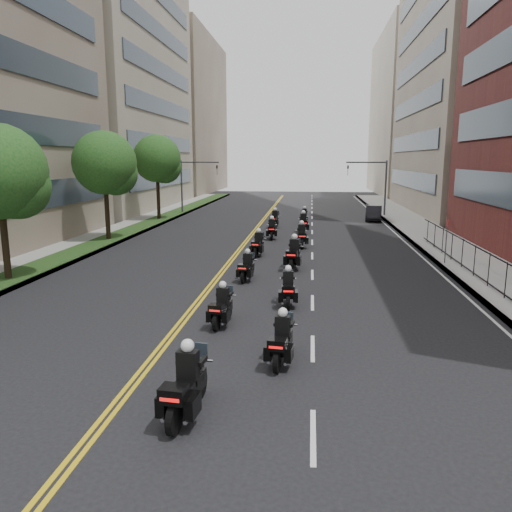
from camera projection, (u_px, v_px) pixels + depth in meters
The scene contains 25 objects.
ground at pixel (166, 427), 10.86m from camera, with size 160.00×160.00×0.00m, color black.
sidewalk_right at pixel (442, 244), 33.95m from camera, with size 4.00×90.00×0.15m, color gray.
sidewalk_left at pixel (104, 238), 36.52m from camera, with size 4.00×90.00×0.15m, color gray.
grass_strip at pixel (114, 236), 36.42m from camera, with size 2.00×90.00×0.04m, color #1D3B15.
building_right_tan at pixel (489, 69), 52.51m from camera, with size 15.11×28.00×30.00m.
building_right_far at pixel (425, 114), 82.16m from camera, with size 15.00×28.00×26.00m, color gray.
building_left_mid at pixel (93, 58), 56.78m from camera, with size 16.11×28.00×34.00m.
building_left_far at pixel (168, 116), 86.82m from camera, with size 16.00×28.00×26.00m, color #796758.
iron_fence at pixel (497, 275), 21.22m from camera, with size 0.05×28.00×1.50m.
street_trees at pixel (70, 169), 29.21m from camera, with size 4.40×38.40×7.98m.
traffic_signal_right at pixel (376, 180), 50.10m from camera, with size 4.09×0.20×5.60m.
traffic_signal_left at pixel (190, 179), 52.15m from camera, with size 4.09×0.20×5.60m.
motorcycle_0 at pixel (186, 387), 11.19m from camera, with size 0.68×2.43×1.79m.
motorcycle_1 at pixel (282, 342), 14.18m from camera, with size 0.64×2.17×1.61m.
motorcycle_2 at pixel (222, 308), 17.45m from camera, with size 0.61×2.11×1.56m.
motorcycle_3 at pixel (288, 290), 19.84m from camera, with size 0.54×2.17×1.60m.
motorcycle_4 at pixel (247, 268), 23.90m from camera, with size 0.63×2.06×1.53m.
motorcycle_5 at pixel (294, 255), 26.40m from camera, with size 0.72×2.52×1.86m.
motorcycle_6 at pixel (258, 245), 29.98m from camera, with size 0.63×2.23×1.65m.
motorcycle_7 at pixel (302, 237), 32.84m from camera, with size 0.60×2.40×1.77m.
motorcycle_8 at pixel (272, 230), 36.26m from camera, with size 0.54×2.27×1.68m.
motorcycle_9 at pixel (303, 224), 39.26m from camera, with size 0.62×2.40×1.77m.
motorcycle_10 at pixel (275, 220), 42.27m from camera, with size 0.66×2.29×1.69m.
motorcycle_11 at pixel (304, 216), 45.28m from camera, with size 0.50×2.08×1.54m.
parked_sedan at pixel (374, 213), 47.18m from camera, with size 1.44×4.13×1.36m, color black.
Camera 1 is at (3.05, -9.67, 5.75)m, focal length 35.00 mm.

